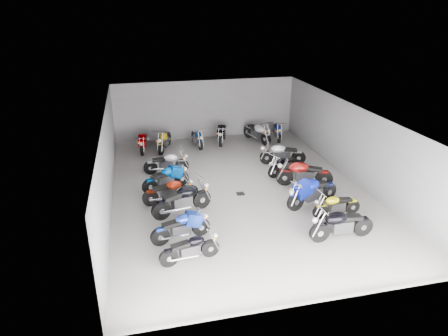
{
  "coord_description": "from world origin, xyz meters",
  "views": [
    {
      "loc": [
        -3.87,
        -14.35,
        7.15
      ],
      "look_at": [
        -0.58,
        -0.06,
        1.0
      ],
      "focal_mm": 32.0,
      "sensor_mm": 36.0,
      "label": 1
    }
  ],
  "objects_px": {
    "motorcycle_left_d": "(169,191)",
    "motorcycle_right_d": "(304,173)",
    "motorcycle_left_b": "(182,227)",
    "motorcycle_left_e": "(166,178)",
    "motorcycle_back_d": "(223,133)",
    "motorcycle_left_a": "(190,248)",
    "motorcycle_back_a": "(143,142)",
    "motorcycle_right_a": "(341,224)",
    "motorcycle_left_f": "(167,163)",
    "motorcycle_back_b": "(164,140)",
    "motorcycle_right_b": "(336,205)",
    "motorcycle_left_c": "(183,199)",
    "drain_grate": "(240,194)",
    "motorcycle_back_e": "(257,132)",
    "motorcycle_right_e": "(284,165)",
    "motorcycle_back_f": "(278,131)",
    "motorcycle_right_f": "(282,154)",
    "motorcycle_right_c": "(312,192)",
    "motorcycle_back_c": "(197,138)"
  },
  "relations": [
    {
      "from": "motorcycle_left_b",
      "to": "motorcycle_right_d",
      "type": "height_order",
      "value": "motorcycle_right_d"
    },
    {
      "from": "motorcycle_left_b",
      "to": "motorcycle_back_d",
      "type": "height_order",
      "value": "motorcycle_back_d"
    },
    {
      "from": "motorcycle_left_a",
      "to": "motorcycle_back_f",
      "type": "bearing_deg",
      "value": 137.99
    },
    {
      "from": "motorcycle_left_e",
      "to": "motorcycle_right_f",
      "type": "bearing_deg",
      "value": 84.9
    },
    {
      "from": "motorcycle_right_e",
      "to": "motorcycle_back_c",
      "type": "bearing_deg",
      "value": 12.14
    },
    {
      "from": "motorcycle_left_f",
      "to": "motorcycle_back_e",
      "type": "height_order",
      "value": "motorcycle_back_e"
    },
    {
      "from": "motorcycle_left_f",
      "to": "motorcycle_right_c",
      "type": "relative_size",
      "value": 0.89
    },
    {
      "from": "motorcycle_left_c",
      "to": "motorcycle_back_a",
      "type": "distance_m",
      "value": 7.06
    },
    {
      "from": "motorcycle_right_a",
      "to": "motorcycle_right_c",
      "type": "bearing_deg",
      "value": -2.87
    },
    {
      "from": "motorcycle_left_f",
      "to": "drain_grate",
      "type": "bearing_deg",
      "value": 46.09
    },
    {
      "from": "motorcycle_right_b",
      "to": "motorcycle_back_a",
      "type": "xyz_separation_m",
      "value": [
        -6.4,
        8.41,
        0.04
      ]
    },
    {
      "from": "motorcycle_right_e",
      "to": "motorcycle_left_a",
      "type": "bearing_deg",
      "value": 115.13
    },
    {
      "from": "motorcycle_right_a",
      "to": "motorcycle_back_d",
      "type": "bearing_deg",
      "value": 7.51
    },
    {
      "from": "motorcycle_left_b",
      "to": "motorcycle_left_e",
      "type": "bearing_deg",
      "value": 169.73
    },
    {
      "from": "motorcycle_right_e",
      "to": "motorcycle_left_d",
      "type": "bearing_deg",
      "value": 84.38
    },
    {
      "from": "motorcycle_right_a",
      "to": "motorcycle_back_b",
      "type": "bearing_deg",
      "value": 24.9
    },
    {
      "from": "motorcycle_left_f",
      "to": "motorcycle_back_b",
      "type": "distance_m",
      "value": 3.05
    },
    {
      "from": "motorcycle_back_b",
      "to": "motorcycle_back_f",
      "type": "height_order",
      "value": "motorcycle_back_b"
    },
    {
      "from": "motorcycle_left_a",
      "to": "motorcycle_back_d",
      "type": "bearing_deg",
      "value": 152.4
    },
    {
      "from": "motorcycle_left_b",
      "to": "motorcycle_left_e",
      "type": "relative_size",
      "value": 1.0
    },
    {
      "from": "motorcycle_right_b",
      "to": "motorcycle_right_c",
      "type": "distance_m",
      "value": 1.1
    },
    {
      "from": "motorcycle_left_c",
      "to": "motorcycle_left_d",
      "type": "bearing_deg",
      "value": -176.37
    },
    {
      "from": "motorcycle_right_f",
      "to": "motorcycle_back_d",
      "type": "xyz_separation_m",
      "value": [
        -2.03,
        3.72,
        0.01
      ]
    },
    {
      "from": "motorcycle_left_c",
      "to": "motorcycle_back_d",
      "type": "bearing_deg",
      "value": 138.21
    },
    {
      "from": "motorcycle_left_e",
      "to": "motorcycle_back_e",
      "type": "height_order",
      "value": "motorcycle_back_e"
    },
    {
      "from": "motorcycle_left_d",
      "to": "motorcycle_right_d",
      "type": "bearing_deg",
      "value": 86.53
    },
    {
      "from": "motorcycle_back_e",
      "to": "motorcycle_left_f",
      "type": "bearing_deg",
      "value": 11.97
    },
    {
      "from": "motorcycle_left_a",
      "to": "motorcycle_left_b",
      "type": "xyz_separation_m",
      "value": [
        -0.11,
        1.2,
        0.03
      ]
    },
    {
      "from": "motorcycle_right_d",
      "to": "motorcycle_back_b",
      "type": "xyz_separation_m",
      "value": [
        -5.24,
        5.67,
        -0.03
      ]
    },
    {
      "from": "motorcycle_right_a",
      "to": "motorcycle_back_d",
      "type": "distance_m",
      "value": 10.34
    },
    {
      "from": "motorcycle_right_a",
      "to": "motorcycle_left_f",
      "type": "bearing_deg",
      "value": 35.28
    },
    {
      "from": "drain_grate",
      "to": "motorcycle_left_a",
      "type": "bearing_deg",
      "value": -123.19
    },
    {
      "from": "motorcycle_left_d",
      "to": "motorcycle_right_e",
      "type": "xyz_separation_m",
      "value": [
        5.24,
        1.56,
        -0.03
      ]
    },
    {
      "from": "motorcycle_right_c",
      "to": "motorcycle_right_e",
      "type": "distance_m",
      "value": 2.97
    },
    {
      "from": "motorcycle_right_b",
      "to": "motorcycle_back_e",
      "type": "distance_m",
      "value": 8.54
    },
    {
      "from": "motorcycle_left_b",
      "to": "motorcycle_back_b",
      "type": "relative_size",
      "value": 0.93
    },
    {
      "from": "motorcycle_right_f",
      "to": "motorcycle_back_e",
      "type": "bearing_deg",
      "value": 15.92
    },
    {
      "from": "motorcycle_right_e",
      "to": "motorcycle_right_f",
      "type": "height_order",
      "value": "motorcycle_right_f"
    },
    {
      "from": "motorcycle_left_c",
      "to": "motorcycle_right_d",
      "type": "height_order",
      "value": "motorcycle_right_d"
    },
    {
      "from": "motorcycle_left_e",
      "to": "motorcycle_back_b",
      "type": "height_order",
      "value": "motorcycle_back_b"
    },
    {
      "from": "drain_grate",
      "to": "motorcycle_back_d",
      "type": "height_order",
      "value": "motorcycle_back_d"
    },
    {
      "from": "motorcycle_left_a",
      "to": "motorcycle_back_a",
      "type": "height_order",
      "value": "motorcycle_back_a"
    },
    {
      "from": "motorcycle_back_c",
      "to": "motorcycle_back_e",
      "type": "xyz_separation_m",
      "value": [
        3.32,
        -0.01,
        0.08
      ]
    },
    {
      "from": "motorcycle_left_a",
      "to": "motorcycle_back_a",
      "type": "relative_size",
      "value": 0.91
    },
    {
      "from": "motorcycle_right_a",
      "to": "motorcycle_back_b",
      "type": "relative_size",
      "value": 1.04
    },
    {
      "from": "motorcycle_right_a",
      "to": "motorcycle_right_f",
      "type": "xyz_separation_m",
      "value": [
        0.44,
        6.5,
        -0.01
      ]
    },
    {
      "from": "motorcycle_back_a",
      "to": "motorcycle_back_b",
      "type": "height_order",
      "value": "motorcycle_back_b"
    },
    {
      "from": "drain_grate",
      "to": "motorcycle_right_a",
      "type": "xyz_separation_m",
      "value": [
        2.29,
        -3.88,
        0.53
      ]
    },
    {
      "from": "motorcycle_right_b",
      "to": "motorcycle_back_f",
      "type": "relative_size",
      "value": 0.93
    },
    {
      "from": "motorcycle_back_e",
      "to": "motorcycle_right_e",
      "type": "bearing_deg",
      "value": 67.94
    }
  ]
}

